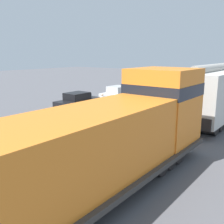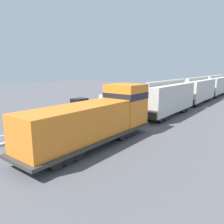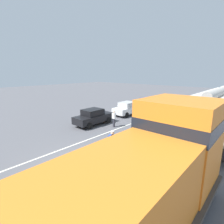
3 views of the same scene
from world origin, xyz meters
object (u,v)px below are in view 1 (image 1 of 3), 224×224
(parked_car_white, at_px, (118,94))
(hopper_car_lead, at_px, (218,93))
(parked_car_black, at_px, (78,102))
(locomotive, at_px, (117,138))
(parked_car_blue, at_px, (143,89))
(pedestrian_by_cars, at_px, (102,103))
(cyclist, at_px, (102,122))

(parked_car_white, bearing_deg, hopper_car_lead, -9.10)
(parked_car_black, bearing_deg, locomotive, -38.21)
(locomotive, bearing_deg, parked_car_blue, 118.82)
(parked_car_blue, bearing_deg, parked_car_black, -90.10)
(parked_car_black, bearing_deg, parked_car_blue, 89.90)
(parked_car_blue, relative_size, pedestrian_by_cars, 2.60)
(parked_car_black, xyz_separation_m, parked_car_blue, (0.02, 10.59, 0.00))
(hopper_car_lead, bearing_deg, parked_car_blue, 147.51)
(locomotive, relative_size, pedestrian_by_cars, 7.17)
(parked_car_white, bearing_deg, cyclist, -58.23)
(parked_car_black, height_order, parked_car_white, same)
(hopper_car_lead, relative_size, parked_car_black, 2.52)
(parked_car_blue, bearing_deg, locomotive, -61.18)
(pedestrian_by_cars, bearing_deg, hopper_car_lead, 21.76)
(parked_car_blue, bearing_deg, pedestrian_by_cars, -78.14)
(hopper_car_lead, relative_size, pedestrian_by_cars, 6.54)
(locomotive, height_order, hopper_car_lead, locomotive)
(parked_car_white, distance_m, cyclist, 11.26)
(hopper_car_lead, distance_m, parked_car_blue, 12.28)
(parked_car_black, distance_m, pedestrian_by_cars, 2.22)
(locomotive, bearing_deg, parked_car_black, 141.79)
(cyclist, relative_size, pedestrian_by_cars, 1.06)
(hopper_car_lead, bearing_deg, parked_car_white, 170.90)
(parked_car_black, bearing_deg, cyclist, -33.03)
(hopper_car_lead, height_order, parked_car_blue, hopper_car_lead)
(parked_car_white, xyz_separation_m, pedestrian_by_cars, (2.02, -4.93, 0.03))
(locomotive, xyz_separation_m, cyclist, (-4.32, 4.22, -0.98))
(parked_car_blue, distance_m, pedestrian_by_cars, 10.06)
(parked_car_white, relative_size, parked_car_blue, 1.00)
(parked_car_white, height_order, pedestrian_by_cars, same)
(locomotive, bearing_deg, pedestrian_by_cars, 132.86)
(pedestrian_by_cars, bearing_deg, parked_car_blue, 101.86)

